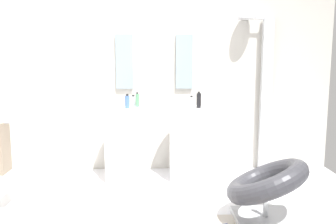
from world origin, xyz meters
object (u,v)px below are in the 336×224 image
Objects in this scene: soap_bottle_clear at (133,101)px; soap_bottle_white at (191,101)px; shower_column at (265,91)px; lounge_chair at (266,186)px; soap_bottle_green at (137,100)px; pedestal_sink_left at (123,139)px; soap_bottle_black at (199,100)px; soap_bottle_blue at (127,102)px; pedestal_sink_right at (186,139)px; towel_rack at (1,150)px.

soap_bottle_white is at bearing 4.68° from soap_bottle_clear.
shower_column is 1.96× the size of lounge_chair.
shower_column is at bearing 10.28° from soap_bottle_green.
soap_bottle_black is (0.94, -0.08, 0.50)m from pedestal_sink_left.
soap_bottle_blue is at bearing -166.38° from shower_column.
pedestal_sink_right is 0.50× the size of shower_column.
soap_bottle_clear is (0.13, 0.09, 0.47)m from pedestal_sink_left.
soap_bottle_clear is 0.74m from soap_bottle_white.
pedestal_sink_right is 6.98× the size of soap_bottle_clear.
soap_bottle_blue is (-1.81, -0.44, -0.08)m from shower_column.
soap_bottle_black is (-0.49, 1.20, 0.66)m from lounge_chair.
lounge_chair is (1.43, -1.28, -0.16)m from pedestal_sink_left.
pedestal_sink_right is at bearing 116.40° from lounge_chair.
soap_bottle_black is at bearing -30.15° from pedestal_sink_right.
soap_bottle_clear is 1.17× the size of soap_bottle_white.
soap_bottle_black is at bearing -155.84° from shower_column.
lounge_chair is 1.45m from soap_bottle_black.
shower_column is (1.09, 0.34, 0.57)m from pedestal_sink_right.
soap_bottle_green is at bearing 171.35° from soap_bottle_black.
soap_bottle_blue is (-0.72, -0.10, 0.49)m from pedestal_sink_right.
shower_column is at bearing 23.34° from towel_rack.
shower_column is at bearing 10.37° from soap_bottle_white.
soap_bottle_clear is at bearing 172.06° from pedestal_sink_right.
towel_rack is 6.52× the size of soap_bottle_clear.
soap_bottle_clear is at bearing 40.31° from towel_rack.
soap_bottle_blue is at bearing -172.02° from pedestal_sink_right.
towel_rack is at bearing -142.64° from soap_bottle_green.
soap_bottle_green is (-1.24, 1.31, 0.65)m from lounge_chair.
pedestal_sink_left is 1.00m from soap_bottle_white.
pedestal_sink_left reaches higher than towel_rack.
soap_bottle_clear is at bearing -175.32° from soap_bottle_white.
shower_column reaches higher than lounge_chair.
lounge_chair is at bearing -67.73° from soap_bottle_black.
soap_bottle_clear is (0.06, 0.19, -0.01)m from soap_bottle_blue.
soap_bottle_white is (-0.07, 0.24, -0.04)m from soap_bottle_black.
soap_bottle_blue is at bearing -131.18° from soap_bottle_green.
pedestal_sink_right is at bearing -7.94° from soap_bottle_clear.
towel_rack is 1.65m from soap_bottle_green.
shower_column is 11.80× the size of soap_bottle_blue.
lounge_chair is 6.01× the size of soap_bottle_blue.
pedestal_sink_right is 1.27m from shower_column.
soap_bottle_green is (-0.75, 0.11, -0.01)m from soap_bottle_black.
soap_bottle_clear is at bearing 34.58° from pedestal_sink_left.
soap_bottle_green reaches higher than pedestal_sink_left.
soap_bottle_black is 1.60× the size of soap_bottle_white.
pedestal_sink_left is 0.50× the size of shower_column.
soap_bottle_black is (0.87, 0.02, 0.01)m from soap_bottle_blue.
pedestal_sink_right reaches higher than lounge_chair.
soap_bottle_white is (1.97, 1.10, 0.34)m from towel_rack.
towel_rack is (-2.97, -1.28, -0.45)m from shower_column.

